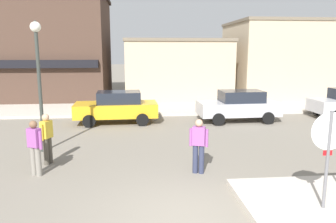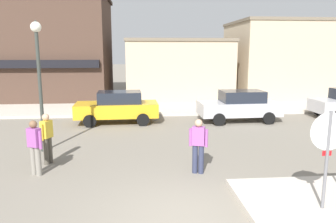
% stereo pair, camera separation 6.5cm
% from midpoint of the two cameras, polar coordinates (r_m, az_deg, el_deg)
% --- Properties ---
extents(ground_plane, '(160.00, 160.00, 0.00)m').
position_cam_midpoint_polar(ground_plane, '(7.33, 2.95, -18.29)').
color(ground_plane, gray).
extents(kerb_far, '(80.00, 4.00, 0.15)m').
position_cam_midpoint_polar(kerb_far, '(19.76, -2.30, 0.49)').
color(kerb_far, beige).
rests_on(kerb_far, ground).
extents(stop_sign, '(0.82, 0.07, 2.30)m').
position_cam_midpoint_polar(stop_sign, '(7.74, 26.26, -5.66)').
color(stop_sign, slate).
rests_on(stop_sign, ground).
extents(lamp_post, '(0.36, 0.36, 4.54)m').
position_cam_midpoint_polar(lamp_post, '(12.10, -21.45, 7.13)').
color(lamp_post, '#333833').
rests_on(lamp_post, ground).
extents(parked_car_nearest, '(4.06, 2.00, 1.56)m').
position_cam_midpoint_polar(parked_car_nearest, '(16.30, -8.67, 0.84)').
color(parked_car_nearest, gold).
rests_on(parked_car_nearest, ground).
extents(parked_car_second, '(4.06, 1.99, 1.56)m').
position_cam_midpoint_polar(parked_car_second, '(16.86, 12.44, 1.03)').
color(parked_car_second, '#B7B7BC').
rests_on(parked_car_second, ground).
extents(pedestrian_crossing_near, '(0.52, 0.37, 1.61)m').
position_cam_midpoint_polar(pedestrian_crossing_near, '(10.06, -22.02, -5.59)').
color(pedestrian_crossing_near, gray).
rests_on(pedestrian_crossing_near, ground).
extents(pedestrian_crossing_far, '(0.55, 0.32, 1.61)m').
position_cam_midpoint_polar(pedestrian_crossing_far, '(9.53, 5.49, -5.73)').
color(pedestrian_crossing_far, '#2D334C').
rests_on(pedestrian_crossing_far, ground).
extents(pedestrian_kerb_side, '(0.34, 0.54, 1.61)m').
position_cam_midpoint_polar(pedestrian_kerb_side, '(10.94, -20.17, -4.20)').
color(pedestrian_kerb_side, '#4C473D').
rests_on(pedestrian_kerb_side, ground).
extents(building_corner_shop, '(9.92, 7.81, 7.47)m').
position_cam_midpoint_polar(building_corner_shop, '(26.06, -21.08, 10.34)').
color(building_corner_shop, '#473328').
rests_on(building_corner_shop, ground).
extents(building_storefront_left_near, '(7.41, 8.09, 4.32)m').
position_cam_midpoint_polar(building_storefront_left_near, '(25.30, 1.37, 7.49)').
color(building_storefront_left_near, tan).
rests_on(building_storefront_left_near, ground).
extents(building_storefront_left_mid, '(7.89, 6.80, 5.66)m').
position_cam_midpoint_polar(building_storefront_left_mid, '(26.73, 19.60, 8.49)').
color(building_storefront_left_mid, tan).
rests_on(building_storefront_left_mid, ground).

